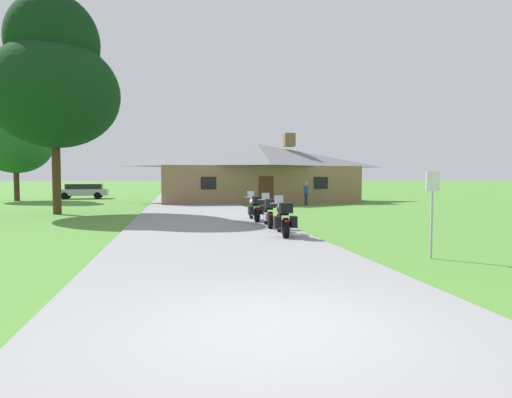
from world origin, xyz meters
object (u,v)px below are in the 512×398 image
motorcycle_white_farthest_in_row (255,208)px  metal_signpost_roadside (432,204)px  motorcycle_black_nearest_to_camera (283,219)px  bystander_blue_shirt_near_lodge (306,192)px  tree_left_near (54,79)px  motorcycle_black_second_in_row (268,213)px  tree_left_far (15,135)px  parked_silver_suv_far_left (83,191)px

motorcycle_white_farthest_in_row → metal_signpost_roadside: bearing=-74.0°
motorcycle_black_nearest_to_camera → bystander_blue_shirt_near_lodge: size_ratio=1.24×
motorcycle_black_nearest_to_camera → tree_left_near: bearing=137.6°
metal_signpost_roadside → tree_left_near: size_ratio=0.18×
motorcycle_black_second_in_row → tree_left_far: 29.08m
motorcycle_black_nearest_to_camera → parked_silver_suv_far_left: bearing=118.5°
tree_left_far → parked_silver_suv_far_left: size_ratio=2.02×
motorcycle_white_farthest_in_row → bystander_blue_shirt_near_lodge: bystander_blue_shirt_near_lodge is taller
motorcycle_white_farthest_in_row → metal_signpost_roadside: (2.68, -9.22, 0.74)m
motorcycle_black_second_in_row → motorcycle_white_farthest_in_row: size_ratio=1.00×
motorcycle_black_nearest_to_camera → motorcycle_black_second_in_row: (0.05, 2.56, 0.01)m
tree_left_near → parked_silver_suv_far_left: size_ratio=2.49×
parked_silver_suv_far_left → motorcycle_white_farthest_in_row: bearing=-156.7°
metal_signpost_roadside → motorcycle_black_nearest_to_camera: bearing=121.6°
motorcycle_black_second_in_row → bystander_blue_shirt_near_lodge: size_ratio=1.24×
motorcycle_black_nearest_to_camera → motorcycle_black_second_in_row: same height
motorcycle_black_nearest_to_camera → motorcycle_white_farthest_in_row: 4.95m
motorcycle_black_nearest_to_camera → tree_left_far: bearing=128.9°
metal_signpost_roadside → tree_left_near: bearing=129.6°
motorcycle_black_second_in_row → motorcycle_white_farthest_in_row: same height
metal_signpost_roadside → motorcycle_black_second_in_row: bearing=110.7°
metal_signpost_roadside → parked_silver_suv_far_left: size_ratio=0.45×
motorcycle_black_second_in_row → bystander_blue_shirt_near_lodge: 14.18m
motorcycle_black_second_in_row → parked_silver_suv_far_left: (-12.27, 26.01, 0.16)m
metal_signpost_roadside → parked_silver_suv_far_left: metal_signpost_roadside is taller
motorcycle_white_farthest_in_row → tree_left_far: size_ratio=0.22×
motorcycle_black_second_in_row → parked_silver_suv_far_left: size_ratio=0.44×
motorcycle_white_farthest_in_row → metal_signpost_roadside: metal_signpost_roadside is taller
motorcycle_black_nearest_to_camera → tree_left_near: (-9.89, 10.88, 6.69)m
tree_left_far → tree_left_near: (7.08, -14.72, 1.67)m
motorcycle_black_nearest_to_camera → metal_signpost_roadside: 5.08m
motorcycle_black_nearest_to_camera → tree_left_far: 31.12m
tree_left_far → bystander_blue_shirt_near_lodge: bearing=-23.9°
tree_left_far → tree_left_near: size_ratio=0.81×
tree_left_far → motorcycle_black_nearest_to_camera: bearing=-56.5°
motorcycle_white_farthest_in_row → tree_left_far: tree_left_far is taller
tree_left_far → metal_signpost_roadside: bearing=-56.7°
motorcycle_black_nearest_to_camera → tree_left_far: size_ratio=0.22×
tree_left_far → motorcycle_black_second_in_row: bearing=-53.5°
motorcycle_black_nearest_to_camera → motorcycle_black_second_in_row: 2.56m
motorcycle_black_second_in_row → metal_signpost_roadside: size_ratio=0.97×
motorcycle_black_second_in_row → tree_left_far: tree_left_far is taller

